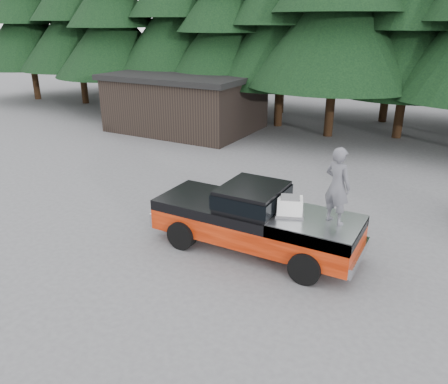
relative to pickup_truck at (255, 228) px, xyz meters
The scene contains 6 objects.
ground 1.31m from the pickup_truck, 157.82° to the right, with size 120.00×120.00×0.00m, color #515154.
pickup_truck is the anchor object (origin of this frame).
truck_cab 0.97m from the pickup_truck, behind, with size 1.66×1.90×0.59m, color black.
air_compressor 1.36m from the pickup_truck, ahead, with size 0.66×0.55×0.45m, color white.
man_on_bed 2.75m from the pickup_truck, ahead, with size 0.73×0.48×1.99m, color #515158.
utility_building 15.36m from the pickup_truck, 130.95° to the left, with size 8.40×6.40×3.30m.
Camera 1 is at (5.70, -9.74, 6.16)m, focal length 35.00 mm.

